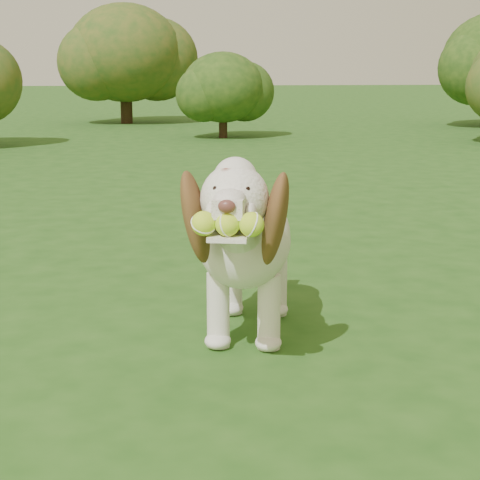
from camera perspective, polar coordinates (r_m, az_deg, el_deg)
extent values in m
plane|color=#204B15|center=(2.91, -3.57, -8.40)|extent=(80.00, 80.00, 0.00)
ellipsoid|color=silver|center=(3.12, 0.70, -0.07)|extent=(0.45, 0.68, 0.33)
ellipsoid|color=silver|center=(2.88, 0.22, -0.34)|extent=(0.39, 0.39, 0.32)
ellipsoid|color=silver|center=(3.33, 1.08, 0.57)|extent=(0.35, 0.35, 0.29)
cylinder|color=silver|center=(2.75, -0.07, 0.84)|extent=(0.22, 0.29, 0.25)
sphere|color=silver|center=(2.61, -0.38, 2.94)|extent=(0.27, 0.27, 0.23)
sphere|color=silver|center=(2.62, -0.33, 4.34)|extent=(0.18, 0.18, 0.15)
cube|color=silver|center=(2.48, -0.74, 2.36)|extent=(0.12, 0.15, 0.06)
ellipsoid|color=#592D28|center=(2.41, -0.95, 2.40)|extent=(0.06, 0.05, 0.04)
cube|color=silver|center=(2.49, -0.77, 0.27)|extent=(0.15, 0.17, 0.02)
ellipsoid|color=brown|center=(2.65, -3.19, 1.62)|extent=(0.17, 0.21, 0.35)
ellipsoid|color=brown|center=(2.61, 2.52, 1.49)|extent=(0.15, 0.23, 0.35)
cylinder|color=silver|center=(3.46, 1.29, 1.62)|extent=(0.09, 0.17, 0.12)
cylinder|color=silver|center=(2.98, -1.56, -4.99)|extent=(0.10, 0.10, 0.28)
cylinder|color=silver|center=(2.96, 2.07, -5.11)|extent=(0.10, 0.10, 0.28)
cylinder|color=silver|center=(3.37, -0.56, -2.91)|extent=(0.10, 0.10, 0.28)
cylinder|color=silver|center=(3.36, 2.64, -3.01)|extent=(0.10, 0.10, 0.28)
sphere|color=#E2F42D|center=(2.45, -2.60, 1.19)|extent=(0.09, 0.09, 0.08)
sphere|color=#E2F42D|center=(2.44, -0.89, 1.15)|extent=(0.09, 0.09, 0.08)
sphere|color=#E2F42D|center=(2.43, 0.83, 1.11)|extent=(0.09, 0.09, 0.08)
cylinder|color=#382314|center=(14.78, -8.08, 9.53)|extent=(0.21, 0.21, 0.68)
ellipsoid|color=#1C3E13|center=(14.77, -8.19, 13.04)|extent=(2.04, 2.04, 1.74)
cylinder|color=#382314|center=(11.69, -1.21, 8.23)|extent=(0.12, 0.12, 0.39)
ellipsoid|color=#1C3E13|center=(11.66, -1.22, 10.81)|extent=(1.18, 1.18, 1.00)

